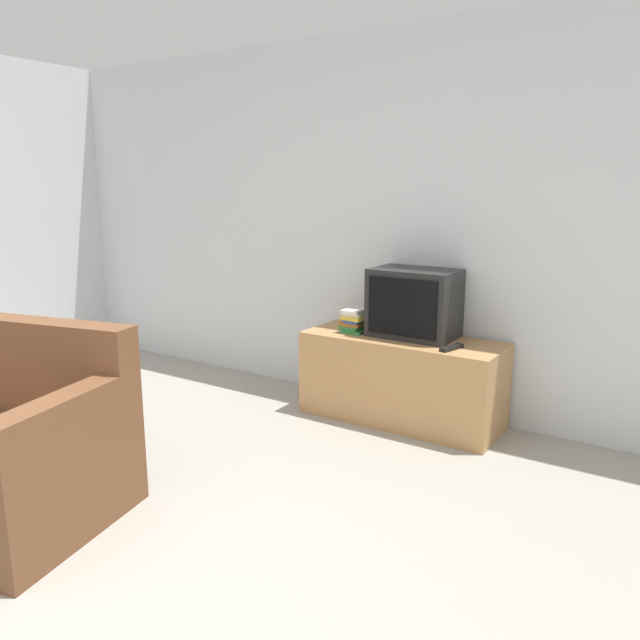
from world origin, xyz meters
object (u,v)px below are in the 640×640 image
Objects in this scene: remote_on_stand at (452,348)px; tv_stand at (401,379)px; television at (414,303)px; book_stack at (355,320)px.

tv_stand is at bearing 163.57° from remote_on_stand.
television is at bearing 152.26° from remote_on_stand.
book_stack is 0.75m from remote_on_stand.
book_stack is (-0.39, -0.09, -0.15)m from television.
tv_stand is 2.40× the size of television.
tv_stand is 6.82× the size of remote_on_stand.
television reaches higher than remote_on_stand.
television is at bearing 57.31° from tv_stand.
television is at bearing 12.82° from book_stack.
television is 0.44m from remote_on_stand.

